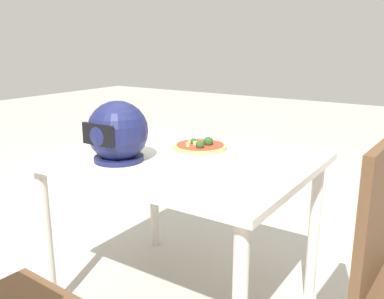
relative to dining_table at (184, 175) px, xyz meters
The scene contains 4 objects.
dining_table is the anchor object (origin of this frame).
pizza_plate 0.14m from the dining_table, 97.39° to the right, with size 0.28×0.28×0.01m, color white.
pizza 0.15m from the dining_table, 98.55° to the right, with size 0.24×0.24×0.06m.
motorcycle_helmet 0.34m from the dining_table, 47.24° to the left, with size 0.25×0.25×0.25m.
Camera 1 is at (-0.97, 1.40, 1.18)m, focal length 38.99 mm.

